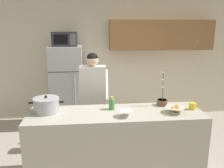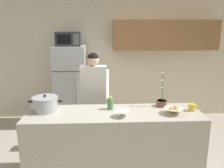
% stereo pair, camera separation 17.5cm
% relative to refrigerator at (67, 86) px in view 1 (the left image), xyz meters
% --- Properties ---
extents(back_wall_unit, '(6.00, 0.48, 2.60)m').
position_rel_refrigerator_xyz_m(back_wall_unit, '(1.04, 0.40, 0.59)').
color(back_wall_unit, beige).
rests_on(back_wall_unit, ground).
extents(kitchen_island, '(2.31, 0.68, 0.92)m').
position_rel_refrigerator_xyz_m(kitchen_island, '(0.80, -1.85, -0.36)').
color(kitchen_island, '#BCB7A8').
rests_on(kitchen_island, ground).
extents(refrigerator, '(0.64, 0.68, 1.64)m').
position_rel_refrigerator_xyz_m(refrigerator, '(0.00, 0.00, 0.00)').
color(refrigerator, '#B7BABF').
rests_on(refrigerator, ground).
extents(microwave, '(0.48, 0.37, 0.28)m').
position_rel_refrigerator_xyz_m(microwave, '(0.00, -0.02, 0.96)').
color(microwave, '#2D2D30').
rests_on(microwave, refrigerator).
extents(person_near_pot, '(0.51, 0.43, 1.63)m').
position_rel_refrigerator_xyz_m(person_near_pot, '(0.52, -1.08, 0.19)').
color(person_near_pot, '#33384C').
rests_on(person_near_pot, ground).
extents(cooking_pot, '(0.45, 0.34, 0.23)m').
position_rel_refrigerator_xyz_m(cooking_pot, '(-0.11, -1.75, 0.20)').
color(cooking_pot, '#ADAFB5').
rests_on(cooking_pot, kitchen_island).
extents(coffee_mug, '(0.13, 0.09, 0.10)m').
position_rel_refrigerator_xyz_m(coffee_mug, '(1.85, -1.84, 0.15)').
color(coffee_mug, yellow).
rests_on(coffee_mug, kitchen_island).
extents(bread_bowl, '(0.25, 0.25, 0.10)m').
position_rel_refrigerator_xyz_m(bread_bowl, '(1.57, -1.95, 0.15)').
color(bread_bowl, beige).
rests_on(bread_bowl, kitchen_island).
extents(empty_bowl, '(0.19, 0.19, 0.08)m').
position_rel_refrigerator_xyz_m(empty_bowl, '(0.90, -2.01, 0.14)').
color(empty_bowl, white).
rests_on(empty_bowl, kitchen_island).
extents(bottle_near_edge, '(0.08, 0.08, 0.18)m').
position_rel_refrigerator_xyz_m(bottle_near_edge, '(0.76, -1.72, 0.19)').
color(bottle_near_edge, '#4C8C4C').
rests_on(bottle_near_edge, kitchen_island).
extents(potted_orchid, '(0.15, 0.15, 0.50)m').
position_rel_refrigerator_xyz_m(potted_orchid, '(1.49, -1.64, 0.16)').
color(potted_orchid, brown).
rests_on(potted_orchid, kitchen_island).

